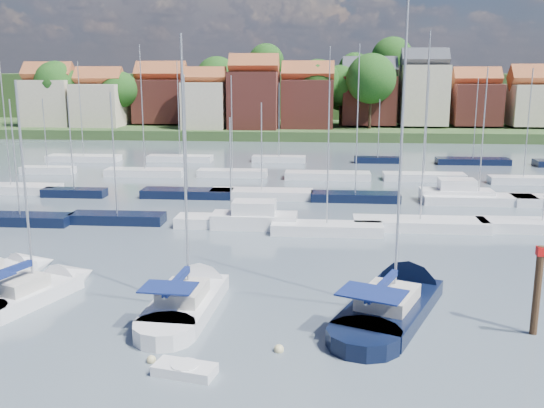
{
  "coord_description": "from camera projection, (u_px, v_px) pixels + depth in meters",
  "views": [
    {
      "loc": [
        0.29,
        -28.13,
        12.63
      ],
      "look_at": [
        -3.34,
        14.0,
        3.35
      ],
      "focal_mm": 40.0,
      "sensor_mm": 36.0,
      "label": 1
    }
  ],
  "objects": [
    {
      "name": "sailboat_left",
      "position": [
        41.0,
        290.0,
        34.66
      ],
      "size": [
        5.6,
        9.96,
        13.22
      ],
      "rotation": [
        0.0,
        0.0,
        1.23
      ],
      "color": "silver",
      "rests_on": "ground"
    },
    {
      "name": "marina_field",
      "position": [
        338.0,
        189.0,
        64.06
      ],
      "size": [
        79.62,
        41.41,
        15.93
      ],
      "color": "silver",
      "rests_on": "ground"
    },
    {
      "name": "buoy_b",
      "position": [
        151.0,
        362.0,
        26.89
      ],
      "size": [
        0.42,
        0.42,
        0.42
      ],
      "primitive_type": "sphere",
      "color": "beige",
      "rests_on": "ground"
    },
    {
      "name": "timber_piling",
      "position": [
        535.0,
        308.0,
        29.49
      ],
      "size": [
        0.4,
        0.4,
        6.74
      ],
      "color": "#4C331E",
      "rests_on": "ground"
    },
    {
      "name": "ground",
      "position": [
        321.0,
        185.0,
        69.04
      ],
      "size": [
        260.0,
        260.0,
        0.0
      ],
      "primitive_type": "plane",
      "color": "#475660",
      "rests_on": "ground"
    },
    {
      "name": "buoy_c",
      "position": [
        179.0,
        329.0,
        30.32
      ],
      "size": [
        0.42,
        0.42,
        0.42
      ],
      "primitive_type": "sphere",
      "color": "#D85914",
      "rests_on": "ground"
    },
    {
      "name": "far_shore_town",
      "position": [
        332.0,
        103.0,
        158.04
      ],
      "size": [
        212.46,
        90.0,
        22.27
      ],
      "color": "#354A25",
      "rests_on": "ground"
    },
    {
      "name": "buoy_d",
      "position": [
        279.0,
        351.0,
        27.9
      ],
      "size": [
        0.47,
        0.47,
        0.47
      ],
      "primitive_type": "sphere",
      "color": "beige",
      "rests_on": "ground"
    },
    {
      "name": "tender",
      "position": [
        185.0,
        370.0,
        25.74
      ],
      "size": [
        2.83,
        1.75,
        0.57
      ],
      "rotation": [
        0.0,
        0.0,
        -0.21
      ],
      "color": "silver",
      "rests_on": "ground"
    },
    {
      "name": "sailboat_navy",
      "position": [
        401.0,
        297.0,
        33.7
      ],
      "size": [
        8.54,
        13.94,
        18.74
      ],
      "rotation": [
        0.0,
        0.0,
        1.18
      ],
      "color": "black",
      "rests_on": "ground"
    },
    {
      "name": "buoy_e",
      "position": [
        416.0,
        286.0,
        36.37
      ],
      "size": [
        0.43,
        0.43,
        0.43
      ],
      "primitive_type": "sphere",
      "color": "#D85914",
      "rests_on": "ground"
    },
    {
      "name": "sailboat_centre",
      "position": [
        194.0,
        295.0,
        33.99
      ],
      "size": [
        3.8,
        11.79,
        15.78
      ],
      "rotation": [
        0.0,
        0.0,
        1.51
      ],
      "color": "silver",
      "rests_on": "ground"
    }
  ]
}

